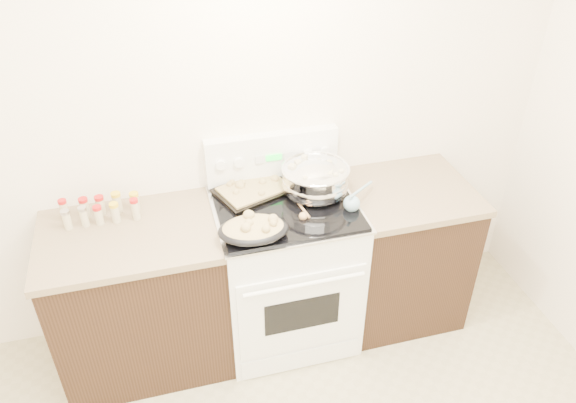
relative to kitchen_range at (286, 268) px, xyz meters
name	(u,v)px	position (x,y,z in m)	size (l,w,h in m)	color
room_shell	(296,291)	(-0.35, -1.42, 1.21)	(4.10, 3.60, 2.75)	white
counter_left	(142,297)	(-0.83, 0.01, -0.03)	(0.93, 0.67, 0.92)	black
counter_right	(399,250)	(0.73, 0.01, -0.03)	(0.73, 0.67, 0.92)	black
kitchen_range	(286,268)	(0.00, 0.00, 0.00)	(0.78, 0.73, 1.22)	white
mixing_bowl	(315,180)	(0.19, 0.06, 0.54)	(0.47, 0.47, 0.22)	silver
roasting_pan	(253,228)	(-0.22, -0.22, 0.50)	(0.37, 0.27, 0.11)	black
baking_sheet	(253,189)	(-0.14, 0.17, 0.47)	(0.47, 0.40, 0.06)	black
wooden_spoon	(302,212)	(0.06, -0.10, 0.46)	(0.06, 0.25, 0.04)	tan
blue_ladle	(353,202)	(0.34, -0.12, 0.49)	(0.23, 0.23, 0.11)	#78A0B3
spice_jars	(101,209)	(-0.95, 0.16, 0.49)	(0.40, 0.14, 0.12)	#BFB28C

